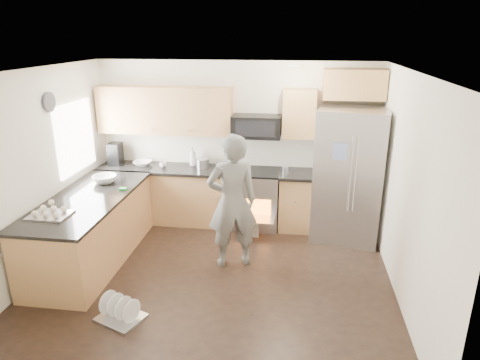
# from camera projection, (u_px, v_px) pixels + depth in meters

# --- Properties ---
(ground) EXTENTS (4.50, 4.50, 0.00)m
(ground) POSITION_uv_depth(u_px,v_px,m) (214.00, 278.00, 5.53)
(ground) COLOR black
(ground) RESTS_ON ground
(room_shell) EXTENTS (4.54, 4.04, 2.62)m
(room_shell) POSITION_uv_depth(u_px,v_px,m) (208.00, 152.00, 5.00)
(room_shell) COLOR white
(room_shell) RESTS_ON ground
(back_cabinet_run) EXTENTS (4.45, 0.64, 2.50)m
(back_cabinet_run) POSITION_uv_depth(u_px,v_px,m) (198.00, 165.00, 6.92)
(back_cabinet_run) COLOR #B57848
(back_cabinet_run) RESTS_ON ground
(peninsula) EXTENTS (0.96, 2.36, 1.03)m
(peninsula) POSITION_uv_depth(u_px,v_px,m) (91.00, 229.00, 5.83)
(peninsula) COLOR #B57848
(peninsula) RESTS_ON ground
(stove_range) EXTENTS (0.76, 0.97, 1.79)m
(stove_range) POSITION_uv_depth(u_px,v_px,m) (255.00, 186.00, 6.84)
(stove_range) COLOR #B7B7BC
(stove_range) RESTS_ON ground
(refrigerator) EXTENTS (1.09, 0.91, 1.99)m
(refrigerator) POSITION_uv_depth(u_px,v_px,m) (349.00, 176.00, 6.33)
(refrigerator) COLOR #B7B7BC
(refrigerator) RESTS_ON ground
(person) EXTENTS (0.77, 0.64, 1.82)m
(person) POSITION_uv_depth(u_px,v_px,m) (232.00, 202.00, 5.57)
(person) COLOR slate
(person) RESTS_ON ground
(dish_rack) EXTENTS (0.58, 0.53, 0.30)m
(dish_rack) POSITION_uv_depth(u_px,v_px,m) (120.00, 313.00, 4.71)
(dish_rack) COLOR #B7B7BC
(dish_rack) RESTS_ON ground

